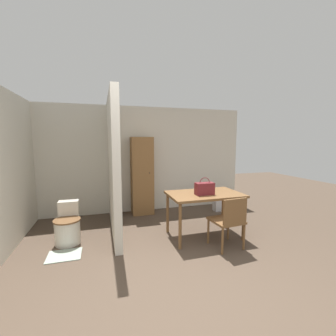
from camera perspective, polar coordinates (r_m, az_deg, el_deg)
The scene contains 10 objects.
ground_plane at distance 2.79m, azimuth 5.11°, elevation -30.73°, with size 16.00×16.00×0.00m, color #4C3D30.
wall_back at distance 5.46m, azimuth -7.86°, elevation 2.13°, with size 5.38×0.12×2.50m.
partition_wall at distance 4.31m, azimuth -13.79°, elevation 0.72°, with size 0.12×2.08×2.50m.
dining_table at distance 4.05m, azimuth 9.25°, elevation -7.43°, with size 1.28×0.80×0.78m.
wooden_chair at distance 3.74m, azimuth 15.19°, elevation -12.55°, with size 0.50×0.50×0.84m.
toilet at distance 4.23m, azimuth -24.10°, elevation -13.47°, with size 0.43×0.57×0.66m.
handbag at distance 3.90m, azimuth 9.27°, elevation -5.16°, with size 0.32×0.16×0.30m.
wooden_cabinet at distance 5.25m, azimuth -6.62°, elevation -1.98°, with size 0.49×0.42×1.79m.
bath_mat at distance 3.90m, azimuth -24.83°, elevation -19.49°, with size 0.48×0.39×0.01m.
space_heater at distance 5.69m, azimuth 13.16°, elevation -7.95°, with size 0.33×0.18×0.52m.
Camera 1 is at (-0.84, -2.04, 1.70)m, focal length 24.00 mm.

